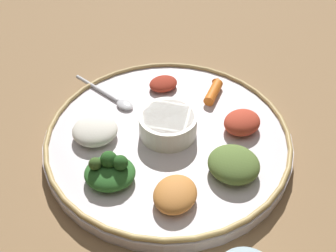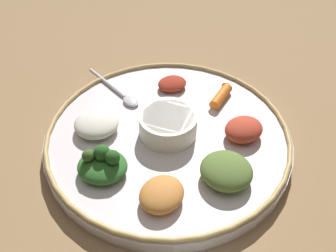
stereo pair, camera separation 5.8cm
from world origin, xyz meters
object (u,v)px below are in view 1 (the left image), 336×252
(spoon, at_px, (112,97))
(greens_pile, at_px, (110,171))
(center_bowl, at_px, (168,123))
(carrot_near_spoon, at_px, (214,90))

(spoon, xyz_separation_m, greens_pile, (-0.14, -0.12, 0.01))
(center_bowl, xyz_separation_m, spoon, (0.01, 0.13, -0.02))
(greens_pile, bearing_deg, center_bowl, -5.65)
(greens_pile, bearing_deg, spoon, 41.21)
(center_bowl, distance_m, carrot_near_spoon, 0.13)
(greens_pile, height_order, carrot_near_spoon, greens_pile)
(spoon, relative_size, carrot_near_spoon, 1.96)
(greens_pile, xyz_separation_m, carrot_near_spoon, (0.26, -0.02, -0.01))
(center_bowl, bearing_deg, greens_pile, 174.35)
(center_bowl, height_order, spoon, center_bowl)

